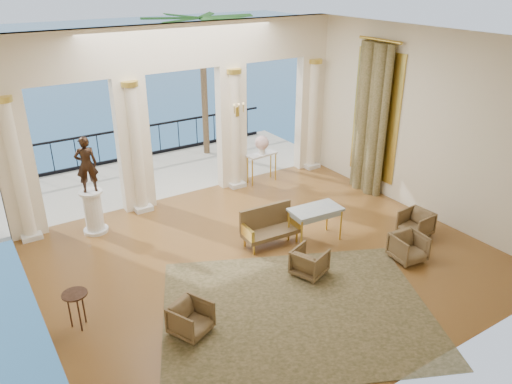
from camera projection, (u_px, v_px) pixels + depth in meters
floor at (267, 257)px, 10.74m from camera, size 9.00×9.00×0.00m
room_walls at (304, 145)px, 8.70m from camera, size 9.00×9.00×9.00m
arcade at (184, 102)px, 12.60m from camera, size 9.00×0.56×4.50m
terrace at (161, 174)px, 15.20m from camera, size 10.00×3.60×0.10m
balustrade at (140, 145)px, 16.24m from camera, size 9.00×0.06×1.03m
palm_tree at (201, 25)px, 15.09m from camera, size 2.00×2.00×4.50m
curtain at (370, 120)px, 13.17m from camera, size 0.33×1.40×4.09m
window_frame at (376, 116)px, 13.23m from camera, size 0.04×1.60×3.40m
wall_sconce at (238, 111)px, 13.20m from camera, size 0.30×0.11×0.33m
rug at (296, 310)px, 9.08m from camera, size 5.92×5.40×0.02m
armchair_a at (191, 317)px, 8.42m from camera, size 0.79×0.78×0.63m
armchair_b at (408, 246)px, 10.53m from camera, size 0.71×0.67×0.66m
armchair_c at (416, 222)px, 11.51m from camera, size 0.63×0.67×0.66m
armchair_d at (310, 261)px, 10.04m from camera, size 0.76×0.78×0.64m
settee at (269, 226)px, 11.16m from camera, size 1.33×0.62×0.86m
game_table at (316, 212)px, 11.14m from camera, size 1.21×0.73×0.80m
pedestal at (94, 212)px, 11.60m from camera, size 0.57×0.57×1.04m
statue at (86, 164)px, 11.10m from camera, size 0.52×0.39×1.31m
console_table at (262, 158)px, 14.25m from camera, size 0.93×0.44×0.85m
urn at (262, 144)px, 14.07m from camera, size 0.40×0.40×0.53m
side_table at (75, 298)px, 8.44m from camera, size 0.43×0.43×0.70m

